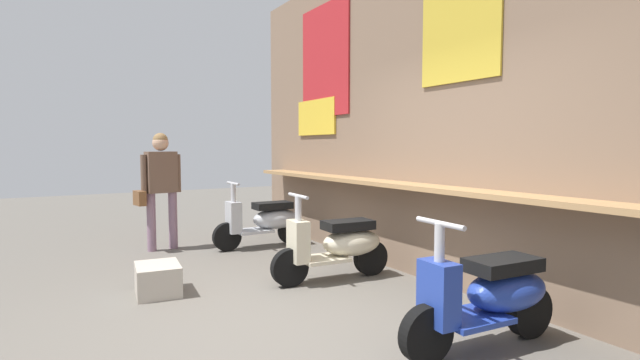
% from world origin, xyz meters
% --- Properties ---
extents(ground_plane, '(25.21, 25.21, 0.00)m').
position_xyz_m(ground_plane, '(0.00, 0.00, 0.00)').
color(ground_plane, '#605B54').
extents(market_stall_facade, '(9.00, 0.61, 3.87)m').
position_xyz_m(market_stall_facade, '(-0.00, 2.02, 1.93)').
color(market_stall_facade, '#7F6651').
rests_on(market_stall_facade, ground_plane).
extents(scooter_silver, '(0.46, 1.40, 0.97)m').
position_xyz_m(scooter_silver, '(-2.96, 1.08, 0.39)').
color(scooter_silver, '#B2B5BA').
rests_on(scooter_silver, ground_plane).
extents(scooter_cream, '(0.49, 1.40, 0.97)m').
position_xyz_m(scooter_cream, '(-0.98, 1.08, 0.39)').
color(scooter_cream, beige).
rests_on(scooter_cream, ground_plane).
extents(scooter_blue, '(0.49, 1.40, 0.97)m').
position_xyz_m(scooter_blue, '(1.05, 1.08, 0.39)').
color(scooter_blue, '#233D9E').
rests_on(scooter_blue, ground_plane).
extents(shopper_with_handbag, '(0.33, 0.66, 1.66)m').
position_xyz_m(shopper_with_handbag, '(-3.51, -0.27, 1.01)').
color(shopper_with_handbag, gray).
rests_on(shopper_with_handbag, ground_plane).
extents(merchandise_crate, '(0.55, 0.46, 0.30)m').
position_xyz_m(merchandise_crate, '(-1.47, -0.74, 0.15)').
color(merchandise_crate, '#B2A899').
rests_on(merchandise_crate, ground_plane).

